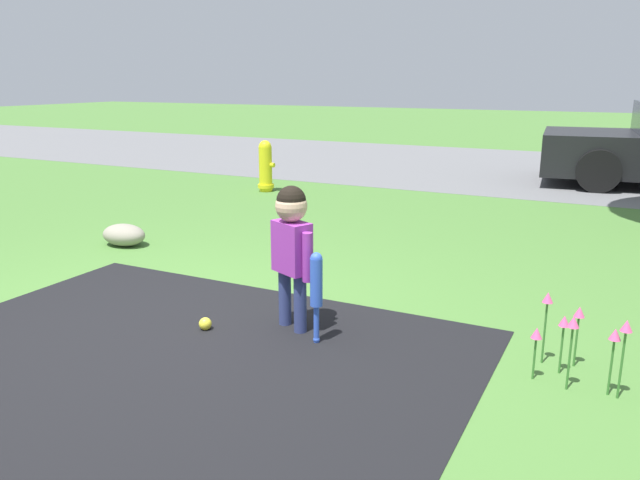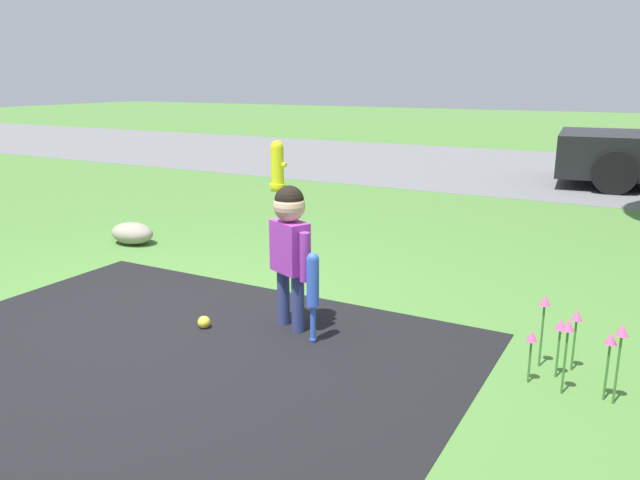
# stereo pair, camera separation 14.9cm
# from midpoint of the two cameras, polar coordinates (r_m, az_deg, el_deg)

# --- Properties ---
(ground_plane) EXTENTS (60.00, 60.00, 0.00)m
(ground_plane) POSITION_cam_midpoint_polar(r_m,az_deg,el_deg) (4.25, -15.19, -7.99)
(ground_plane) COLOR #477533
(street_strip) EXTENTS (40.00, 6.00, 0.01)m
(street_strip) POSITION_cam_midpoint_polar(r_m,az_deg,el_deg) (12.00, 13.64, 6.59)
(street_strip) COLOR slate
(street_strip) RESTS_ON ground
(child) EXTENTS (0.36, 0.24, 0.95)m
(child) POSITION_cam_midpoint_polar(r_m,az_deg,el_deg) (3.95, -3.68, 0.21)
(child) COLOR navy
(child) RESTS_ON ground
(baseball_bat) EXTENTS (0.08, 0.08, 0.58)m
(baseball_bat) POSITION_cam_midpoint_polar(r_m,az_deg,el_deg) (3.79, -1.47, -4.17)
(baseball_bat) COLOR blue
(baseball_bat) RESTS_ON ground
(sports_ball) EXTENTS (0.08, 0.08, 0.08)m
(sports_ball) POSITION_cam_midpoint_polar(r_m,az_deg,el_deg) (4.18, -11.46, -7.52)
(sports_ball) COLOR yellow
(sports_ball) RESTS_ON ground
(fire_hydrant) EXTENTS (0.26, 0.23, 0.73)m
(fire_hydrant) POSITION_cam_midpoint_polar(r_m,az_deg,el_deg) (9.06, -5.47, 6.70)
(fire_hydrant) COLOR yellow
(fire_hydrant) RESTS_ON ground
(flower_bed) EXTENTS (0.48, 0.37, 0.43)m
(flower_bed) POSITION_cam_midpoint_polar(r_m,az_deg,el_deg) (3.59, 21.29, -7.34)
(flower_bed) COLOR #38702D
(flower_bed) RESTS_ON ground
(edging_rock) EXTENTS (0.46, 0.32, 0.21)m
(edging_rock) POSITION_cam_midpoint_polar(r_m,az_deg,el_deg) (6.41, -18.13, 0.45)
(edging_rock) COLOR gray
(edging_rock) RESTS_ON ground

